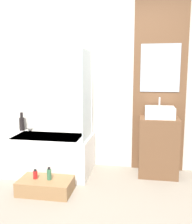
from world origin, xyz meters
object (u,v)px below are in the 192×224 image
object	(u,v)px
sink	(160,112)
vase_round_light	(30,128)
bottle_soap_secondary	(49,174)
wooden_step_bench	(46,186)
bottle_soap_primary	(35,174)
vase_tall_dark	(22,123)
bathtub	(48,154)

from	to	relation	value
sink	vase_round_light	xyz separation A→B (m)	(-1.99, 0.14, -0.33)
bottle_soap_secondary	wooden_step_bench	bearing A→B (deg)	-180.00
vase_round_light	bottle_soap_primary	world-z (taller)	vase_round_light
vase_round_light	bottle_soap_secondary	bearing A→B (deg)	-55.71
bottle_soap_primary	vase_tall_dark	bearing A→B (deg)	122.60
bathtub	wooden_step_bench	distance (m)	0.72
vase_round_light	bottle_soap_secondary	world-z (taller)	vase_round_light
bathtub	vase_tall_dark	xyz separation A→B (m)	(-0.54, 0.29, 0.39)
bathtub	vase_tall_dark	world-z (taller)	vase_tall_dark
vase_tall_dark	vase_round_light	bearing A→B (deg)	-2.67
bathtub	bottle_soap_secondary	distance (m)	0.71
bottle_soap_primary	bottle_soap_secondary	world-z (taller)	bottle_soap_secondary
bathtub	wooden_step_bench	size ratio (longest dim) A/B	1.94
wooden_step_bench	bottle_soap_primary	bearing A→B (deg)	180.00
bathtub	vase_round_light	bearing A→B (deg)	144.27
vase_round_light	bottle_soap_secondary	size ratio (longest dim) A/B	0.61
bathtub	bottle_soap_secondary	world-z (taller)	bathtub
bathtub	wooden_step_bench	bearing A→B (deg)	-73.07
bathtub	bottle_soap_secondary	size ratio (longest dim) A/B	8.04
bathtub	bottle_soap_primary	bearing A→B (deg)	-83.75
bathtub	bottle_soap_primary	xyz separation A→B (m)	(0.07, -0.67, -0.05)
wooden_step_bench	sink	world-z (taller)	sink
wooden_step_bench	bottle_soap_primary	world-z (taller)	bottle_soap_primary
bathtub	bottle_soap_primary	distance (m)	0.67
vase_tall_dark	bottle_soap_secondary	world-z (taller)	vase_tall_dark
bottle_soap_primary	bottle_soap_secondary	size ratio (longest dim) A/B	0.75
bathtub	sink	bearing A→B (deg)	5.42
wooden_step_bench	sink	bearing A→B (deg)	30.52
vase_tall_dark	bottle_soap_primary	distance (m)	1.22
bottle_soap_secondary	vase_tall_dark	bearing A→B (deg)	129.55
wooden_step_bench	vase_round_light	world-z (taller)	vase_round_light
sink	bottle_soap_secondary	xyz separation A→B (m)	(-1.34, -0.82, -0.67)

